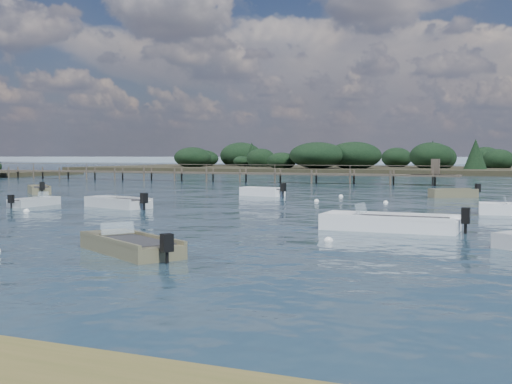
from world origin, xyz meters
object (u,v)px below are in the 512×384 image
at_px(dinghy_near_olive, 130,248).
at_px(jetty, 210,173).
at_px(dinghy_mid_white_a, 389,226).
at_px(dinghy_mid_grey, 118,205).
at_px(tender_far_grey_b, 453,195).
at_px(tender_far_white, 262,193).
at_px(tender_far_grey, 39,191).
at_px(dinghy_extra_a, 35,204).

relative_size(dinghy_near_olive, jetty, 0.07).
height_order(dinghy_mid_white_a, dinghy_mid_grey, dinghy_mid_white_a).
bearing_deg(tender_far_grey_b, tender_far_white, -164.11).
relative_size(tender_far_grey, dinghy_extra_a, 0.96).
bearing_deg(tender_far_grey_b, dinghy_mid_white_a, -90.54).
height_order(tender_far_grey_b, jetty, jetty).
relative_size(tender_far_grey, dinghy_mid_white_a, 0.61).
bearing_deg(tender_far_grey, dinghy_mid_grey, -33.29).
distance_m(tender_far_grey, dinghy_near_olive, 34.41).
relative_size(dinghy_extra_a, dinghy_near_olive, 0.83).
xyz_separation_m(tender_far_white, jetty, (-15.94, 22.44, 0.80)).
relative_size(tender_far_grey, dinghy_near_olive, 0.79).
height_order(dinghy_mid_grey, dinghy_near_olive, dinghy_mid_grey).
relative_size(dinghy_near_olive, tender_far_grey_b, 1.24).
relative_size(dinghy_mid_grey, tender_far_grey_b, 1.33).
xyz_separation_m(dinghy_mid_white_a, tender_far_grey_b, (0.21, 22.38, 0.00)).
height_order(dinghy_extra_a, dinghy_mid_grey, dinghy_mid_grey).
bearing_deg(tender_far_grey, dinghy_mid_white_a, -25.02).
bearing_deg(tender_far_white, tender_far_grey_b, 15.89).
height_order(dinghy_mid_white_a, tender_far_grey_b, dinghy_mid_white_a).
bearing_deg(dinghy_mid_grey, tender_far_grey, 146.71).
relative_size(tender_far_grey, jetty, 0.06).
xyz_separation_m(dinghy_near_olive, jetty, (-22.95, 50.31, 0.84)).
height_order(dinghy_near_olive, jetty, jetty).
xyz_separation_m(tender_far_grey, dinghy_mid_grey, (14.11, -9.27, -0.01)).
height_order(tender_far_grey, dinghy_extra_a, tender_far_grey).
xyz_separation_m(dinghy_mid_white_a, dinghy_mid_grey, (-16.96, 5.24, -0.01)).
distance_m(tender_far_grey, dinghy_mid_white_a, 34.29).
bearing_deg(tender_far_grey_b, tender_far_grey, -165.87).
xyz_separation_m(dinghy_mid_grey, tender_far_grey_b, (17.17, 17.14, 0.02)).
height_order(dinghy_extra_a, tender_far_white, tender_far_white).
height_order(dinghy_mid_white_a, jetty, jetty).
bearing_deg(dinghy_near_olive, jetty, 114.52).
bearing_deg(jetty, dinghy_extra_a, -79.28).
bearing_deg(tender_far_grey_b, dinghy_near_olive, -101.51).
distance_m(dinghy_mid_white_a, tender_far_white, 22.80).
distance_m(dinghy_mid_grey, dinghy_near_olive, 18.08).
bearing_deg(dinghy_mid_white_a, jetty, 125.46).
bearing_deg(tender_far_grey_b, jetty, 147.68).
height_order(tender_far_grey, dinghy_near_olive, tender_far_grey).
bearing_deg(tender_far_white, dinghy_near_olive, -75.87).
bearing_deg(tender_far_white, dinghy_extra_a, -121.97).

